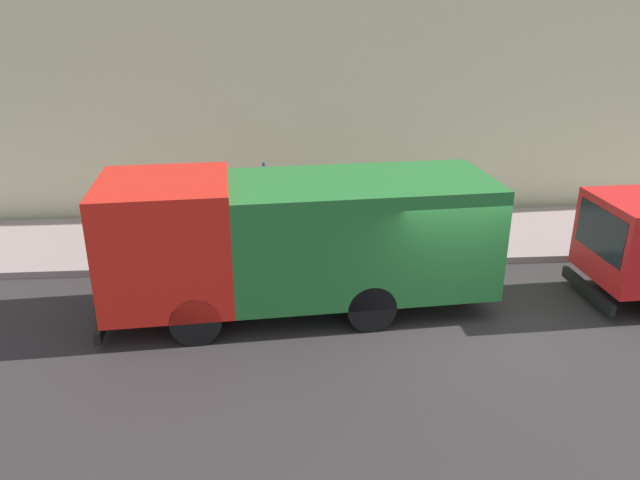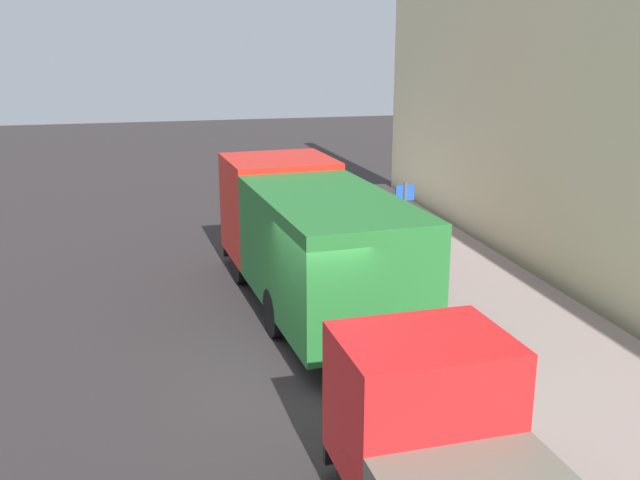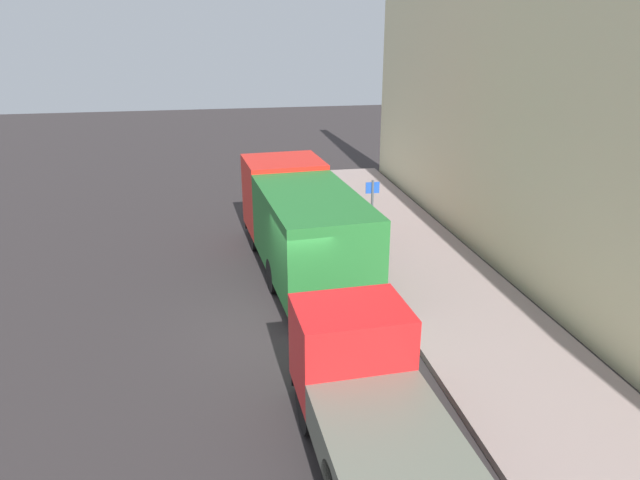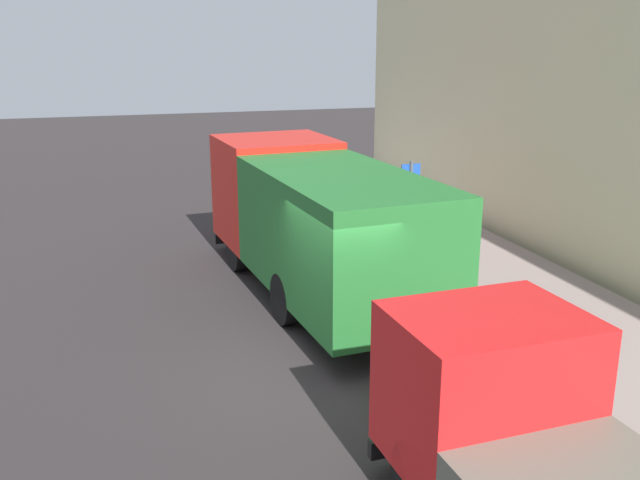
{
  "view_description": "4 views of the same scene",
  "coord_description": "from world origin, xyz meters",
  "px_view_note": "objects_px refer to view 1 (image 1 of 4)",
  "views": [
    {
      "loc": [
        -10.49,
        3.57,
        6.14
      ],
      "look_at": [
        1.54,
        2.68,
        1.36
      ],
      "focal_mm": 34.47,
      "sensor_mm": 36.0,
      "label": 1
    },
    {
      "loc": [
        -2.17,
        -11.5,
        5.81
      ],
      "look_at": [
        1.2,
        2.68,
        1.66
      ],
      "focal_mm": 40.78,
      "sensor_mm": 36.0,
      "label": 2
    },
    {
      "loc": [
        -1.38,
        -13.12,
        7.17
      ],
      "look_at": [
        1.35,
        1.46,
        1.59
      ],
      "focal_mm": 32.44,
      "sensor_mm": 36.0,
      "label": 3
    },
    {
      "loc": [
        -2.94,
        -10.19,
        5.19
      ],
      "look_at": [
        0.7,
        1.59,
        1.62
      ],
      "focal_mm": 39.79,
      "sensor_mm": 36.0,
      "label": 4
    }
  ],
  "objects_px": {
    "traffic_cone_orange": "(123,241)",
    "street_sign_post": "(265,202)",
    "pedestrian_walking": "(300,224)",
    "large_utility_truck": "(296,237)"
  },
  "relations": [
    {
      "from": "traffic_cone_orange",
      "to": "street_sign_post",
      "type": "height_order",
      "value": "street_sign_post"
    },
    {
      "from": "traffic_cone_orange",
      "to": "street_sign_post",
      "type": "bearing_deg",
      "value": -96.96
    },
    {
      "from": "pedestrian_walking",
      "to": "street_sign_post",
      "type": "bearing_deg",
      "value": 67.19
    },
    {
      "from": "traffic_cone_orange",
      "to": "street_sign_post",
      "type": "distance_m",
      "value": 3.73
    },
    {
      "from": "pedestrian_walking",
      "to": "street_sign_post",
      "type": "xyz_separation_m",
      "value": [
        0.06,
        0.83,
        0.55
      ]
    },
    {
      "from": "pedestrian_walking",
      "to": "traffic_cone_orange",
      "type": "height_order",
      "value": "pedestrian_walking"
    },
    {
      "from": "large_utility_truck",
      "to": "traffic_cone_orange",
      "type": "height_order",
      "value": "large_utility_truck"
    },
    {
      "from": "traffic_cone_orange",
      "to": "street_sign_post",
      "type": "relative_size",
      "value": 0.3
    },
    {
      "from": "pedestrian_walking",
      "to": "street_sign_post",
      "type": "distance_m",
      "value": 0.99
    },
    {
      "from": "street_sign_post",
      "to": "pedestrian_walking",
      "type": "bearing_deg",
      "value": -94.39
    }
  ]
}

